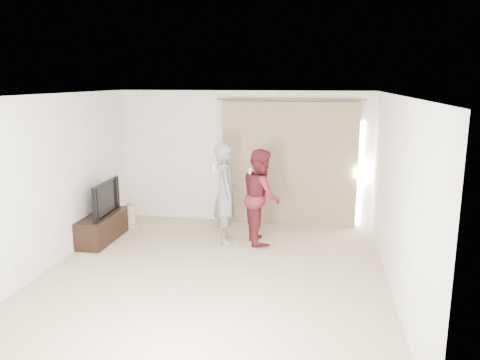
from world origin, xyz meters
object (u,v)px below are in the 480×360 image
tv_console (103,228)px  person_man (226,193)px  tv (101,198)px  person_woman (261,196)px

tv_console → person_man: person_man is taller
tv_console → person_man: bearing=8.4°
tv → person_woman: bearing=-83.9°
tv → person_woman: person_woman is taller
tv → person_woman: (2.77, 0.42, 0.05)m
tv → person_woman: 2.80m
person_woman → tv_console: bearing=-171.3°
person_man → tv_console: bearing=-171.6°
tv_console → person_woman: size_ratio=0.75×
tv_console → person_woman: 2.86m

